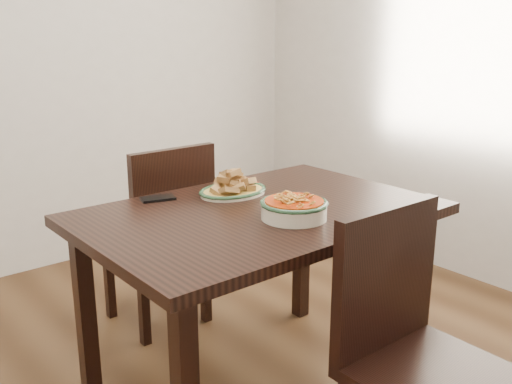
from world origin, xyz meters
TOP-DOWN VIEW (x-y plane):
  - wall_back at (0.00, 1.75)m, footprint 3.50×0.10m
  - wall_right at (1.75, 0.00)m, footprint 0.10×3.50m
  - dining_table at (0.12, -0.02)m, footprint 1.28×0.85m
  - chair_far at (0.10, 0.65)m, footprint 0.43×0.43m
  - chair_near at (0.13, -0.70)m, footprint 0.42×0.42m
  - fish_plate at (0.17, 0.20)m, footprint 0.28×0.22m
  - noodle_bowl at (0.14, -0.19)m, footprint 0.24×0.24m
  - smartphone at (-0.11, 0.32)m, footprint 0.14×0.10m
  - napkin at (0.29, 0.30)m, footprint 0.14×0.12m

SIDE VIEW (x-z plane):
  - chair_far at x=0.10m, z-range 0.05..0.94m
  - chair_near at x=0.13m, z-range 0.05..0.94m
  - dining_table at x=0.12m, z-range 0.28..1.03m
  - smartphone at x=-0.11m, z-range 0.75..0.76m
  - napkin at x=0.29m, z-range 0.75..0.76m
  - noodle_bowl at x=0.14m, z-range 0.75..0.84m
  - fish_plate at x=0.17m, z-range 0.74..0.85m
  - wall_back at x=0.00m, z-range 0.00..2.60m
  - wall_right at x=1.75m, z-range 0.00..2.60m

